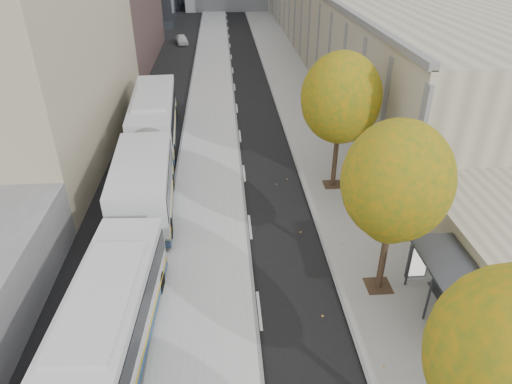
{
  "coord_description": "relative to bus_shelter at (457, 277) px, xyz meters",
  "views": [
    {
      "loc": [
        -2.79,
        -1.57,
        13.54
      ],
      "look_at": [
        -1.39,
        17.31,
        2.5
      ],
      "focal_mm": 32.0,
      "sensor_mm": 36.0,
      "label": 1
    }
  ],
  "objects": [
    {
      "name": "bus_platform",
      "position": [
        -9.56,
        24.04,
        -2.11
      ],
      "size": [
        4.25,
        150.0,
        0.15
      ],
      "primitive_type": "cube",
      "color": "#B2B2B2",
      "rests_on": "ground"
    },
    {
      "name": "building_tan",
      "position": [
        9.81,
        53.04,
        1.81
      ],
      "size": [
        18.0,
        92.0,
        8.0
      ],
      "primitive_type": "cube",
      "color": "gray",
      "rests_on": "ground"
    },
    {
      "name": "tree_c",
      "position": [
        -2.09,
        2.04,
        3.06
      ],
      "size": [
        4.2,
        4.2,
        7.28
      ],
      "color": "black",
      "rests_on": "sidewalk"
    },
    {
      "name": "sidewalk",
      "position": [
        -1.56,
        24.04,
        -2.15
      ],
      "size": [
        4.75,
        150.0,
        0.08
      ],
      "primitive_type": "cube",
      "color": "gray",
      "rests_on": "ground"
    },
    {
      "name": "distant_car",
      "position": [
        -13.68,
        50.45,
        -1.6
      ],
      "size": [
        2.03,
        3.67,
        1.18
      ],
      "primitive_type": "imported",
      "rotation": [
        0.0,
        0.0,
        0.19
      ],
      "color": "silver",
      "rests_on": "ground"
    },
    {
      "name": "tree_d",
      "position": [
        -2.09,
        11.04,
        3.28
      ],
      "size": [
        4.4,
        4.4,
        7.6
      ],
      "color": "black",
      "rests_on": "sidewalk"
    },
    {
      "name": "bus_far",
      "position": [
        -13.21,
        14.6,
        -0.42
      ],
      "size": [
        4.02,
        19.52,
        3.23
      ],
      "rotation": [
        0.0,
        0.0,
        0.06
      ],
      "color": "silver",
      "rests_on": "ground"
    },
    {
      "name": "bus_shelter",
      "position": [
        0.0,
        0.0,
        0.0
      ],
      "size": [
        1.9,
        4.4,
        2.53
      ],
      "color": "#383A3F",
      "rests_on": "sidewalk"
    }
  ]
}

